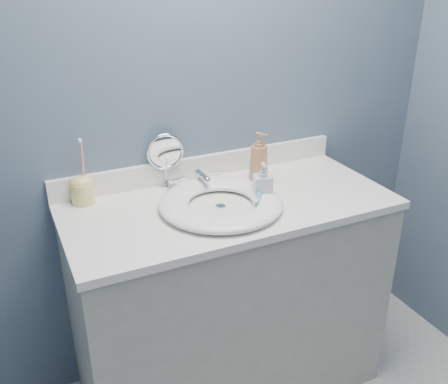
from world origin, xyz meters
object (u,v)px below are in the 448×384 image
soap_bottle_amber (259,157)px  toothbrush_holder (82,189)px  makeup_mirror (165,158)px  soap_bottle_clear (263,182)px

soap_bottle_amber → toothbrush_holder: 0.69m
makeup_mirror → soap_bottle_amber: makeup_mirror is taller
soap_bottle_clear → toothbrush_holder: (-0.61, 0.26, -0.02)m
soap_bottle_amber → toothbrush_holder: bearing=148.3°
makeup_mirror → toothbrush_holder: 0.33m
soap_bottle_amber → soap_bottle_clear: 0.19m
makeup_mirror → soap_bottle_amber: size_ratio=1.08×
makeup_mirror → soap_bottle_amber: (0.36, -0.11, -0.02)m
soap_bottle_amber → toothbrush_holder: size_ratio=0.82×
soap_bottle_clear → soap_bottle_amber: bearing=83.3°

